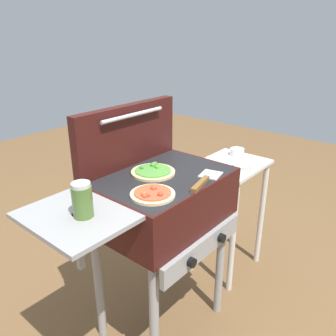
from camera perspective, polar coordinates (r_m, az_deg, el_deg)
The scene contains 10 objects.
ground_plane at distance 2.13m, azimuth -0.95°, elevation -24.05°, with size 8.00×8.00×0.00m, color brown.
grill at distance 1.65m, azimuth -1.32°, elevation -5.95°, with size 0.96×0.53×0.90m.
grill_lid_open at distance 1.69m, azimuth -6.69°, elevation 5.40°, with size 0.63×0.08×0.30m.
pizza_veggie at distance 1.62m, azimuth -2.48°, elevation -0.55°, with size 0.21×0.21×0.04m.
pizza_pepperoni at distance 1.40m, azimuth -2.58°, elevation -4.30°, with size 0.19×0.19×0.04m.
sauce_jar at distance 1.27m, azimuth -14.03°, elevation -5.17°, with size 0.07×0.07×0.13m.
spatula at distance 1.54m, azimuth 6.12°, elevation -1.99°, with size 0.27×0.12×0.02m.
prep_table at distance 2.25m, azimuth 10.11°, elevation -4.40°, with size 0.44×0.36×0.76m.
topping_bowl_near at distance 2.29m, azimuth 11.38°, elevation 2.60°, with size 0.09×0.09×0.04m.
topping_bowl_far at distance 2.04m, azimuth 12.10°, elevation 0.02°, with size 0.11×0.11×0.04m.
Camera 1 is at (-1.11, -0.97, 1.53)m, focal length 36.75 mm.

